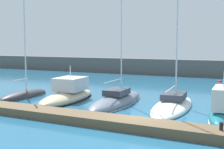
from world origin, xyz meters
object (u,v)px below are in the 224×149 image
object	(u,v)px
sailboat_white_fourth	(173,105)
motorboat_teal_fifth	(223,109)
dock_bollard	(221,126)
sailboat_charcoal_nearest	(24,95)
sailboat_slate_third	(117,100)
mooring_buoy_red	(220,82)
motorboat_sand_second	(68,94)

from	to	relation	value
sailboat_white_fourth	motorboat_teal_fifth	xyz separation A→B (m)	(4.10, -1.87, 0.38)
dock_bollard	sailboat_charcoal_nearest	bearing A→B (deg)	163.94
sailboat_charcoal_nearest	sailboat_white_fourth	xyz separation A→B (m)	(14.24, 1.73, 0.02)
sailboat_slate_third	mooring_buoy_red	world-z (taller)	sailboat_slate_third
motorboat_sand_second	motorboat_teal_fifth	bearing A→B (deg)	-99.50
sailboat_white_fourth	mooring_buoy_red	xyz separation A→B (m)	(1.09, 19.88, -0.27)
sailboat_charcoal_nearest	dock_bollard	size ratio (longest dim) A/B	28.26
motorboat_teal_fifth	dock_bollard	size ratio (longest dim) A/B	15.91
sailboat_charcoal_nearest	sailboat_slate_third	world-z (taller)	sailboat_slate_third
sailboat_slate_third	sailboat_white_fourth	world-z (taller)	sailboat_slate_third
motorboat_teal_fifth	sailboat_charcoal_nearest	bearing A→B (deg)	86.27
sailboat_white_fourth	motorboat_sand_second	bearing A→B (deg)	91.03
sailboat_charcoal_nearest	motorboat_sand_second	size ratio (longest dim) A/B	1.41
sailboat_slate_third	sailboat_white_fourth	distance (m)	4.78
sailboat_white_fourth	motorboat_teal_fifth	world-z (taller)	sailboat_white_fourth
sailboat_charcoal_nearest	sailboat_white_fourth	size ratio (longest dim) A/B	0.71
sailboat_charcoal_nearest	sailboat_white_fourth	world-z (taller)	sailboat_white_fourth
dock_bollard	sailboat_white_fourth	bearing A→B (deg)	122.88
motorboat_sand_second	mooring_buoy_red	distance (m)	23.43
sailboat_slate_third	sailboat_white_fourth	size ratio (longest dim) A/B	1.13
sailboat_white_fourth	motorboat_teal_fifth	bearing A→B (deg)	-119.22
sailboat_slate_third	mooring_buoy_red	distance (m)	21.41
sailboat_charcoal_nearest	sailboat_slate_third	bearing A→B (deg)	-85.92
sailboat_white_fourth	mooring_buoy_red	size ratio (longest dim) A/B	32.96
sailboat_charcoal_nearest	motorboat_teal_fifth	bearing A→B (deg)	-92.42
mooring_buoy_red	dock_bollard	size ratio (longest dim) A/B	1.21
dock_bollard	mooring_buoy_red	bearing A→B (deg)	97.45
motorboat_sand_second	mooring_buoy_red	size ratio (longest dim) A/B	16.56
sailboat_white_fourth	mooring_buoy_red	distance (m)	19.92
motorboat_sand_second	motorboat_teal_fifth	size ratio (longest dim) A/B	1.26
mooring_buoy_red	motorboat_teal_fifth	bearing A→B (deg)	-82.14
motorboat_sand_second	sailboat_white_fourth	size ratio (longest dim) A/B	0.50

